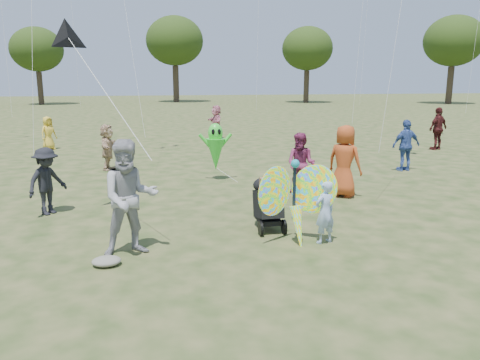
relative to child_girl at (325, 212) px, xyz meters
name	(u,v)px	position (x,y,z in m)	size (l,w,h in m)	color
ground	(269,261)	(-1.25, -0.68, -0.60)	(160.00, 160.00, 0.00)	#51592B
child_girl	(325,212)	(0.00, 0.00, 0.00)	(0.44, 0.29, 1.21)	#9CB5DD
adult_man	(130,198)	(-3.53, 0.13, 0.42)	(0.99, 0.77, 2.04)	#99989E
grey_bag	(106,261)	(-3.95, -0.34, -0.53)	(0.48, 0.39, 0.15)	slate
crowd_a	(344,161)	(1.80, 3.28, 0.33)	(0.92, 0.60, 1.88)	#AA421B
crowd_b	(47,181)	(-5.46, 3.04, 0.16)	(0.99, 0.57, 1.53)	black
crowd_c	(406,145)	(5.24, 6.13, 0.25)	(1.00, 0.42, 1.71)	#38549C
crowd_d	(107,147)	(-4.52, 8.26, 0.17)	(1.44, 0.46, 1.55)	tan
crowd_e	(301,164)	(0.76, 3.68, 0.22)	(0.80, 0.63, 1.65)	#7D2950
crowd_g	(48,133)	(-7.39, 13.50, 0.11)	(0.70, 0.46, 1.43)	gold
crowd_h	(438,129)	(9.13, 10.19, 0.31)	(1.07, 0.45, 1.83)	#431617
crowd_j	(216,122)	(0.30, 15.81, 0.25)	(1.58, 0.50, 1.71)	#C57085
jogging_stroller	(268,200)	(-0.84, 1.02, 0.01)	(0.53, 1.06, 1.09)	black
butterfly_kite	(296,202)	(-0.55, 0.06, 0.21)	(1.74, 0.75, 1.80)	orange
delta_kite_rig	(69,39)	(-4.69, 2.59, 3.24)	(2.03, 2.71, 2.64)	black
alien_kite	(216,149)	(-1.20, 5.87, 0.37)	(1.12, 0.69, 1.74)	#36DB33
tree_line	(196,42)	(2.41, 44.31, 6.26)	(91.78, 33.60, 10.79)	#3A2D21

